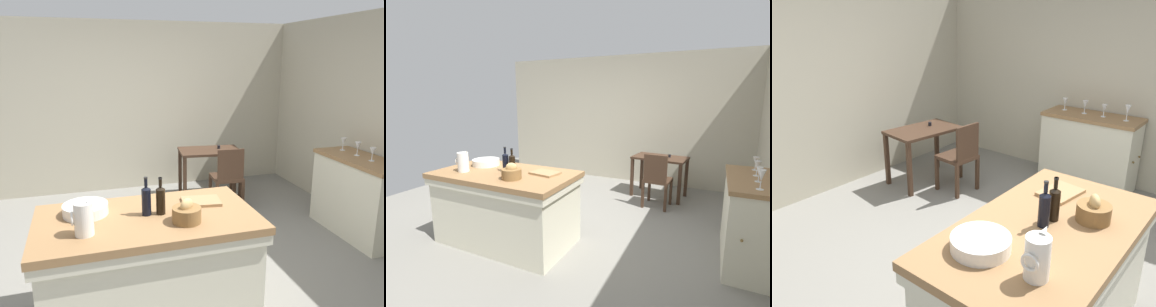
{
  "view_description": "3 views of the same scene",
  "coord_description": "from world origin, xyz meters",
  "views": [
    {
      "loc": [
        -0.83,
        -3.34,
        2.05
      ],
      "look_at": [
        0.24,
        0.19,
        1.12
      ],
      "focal_mm": 35.38,
      "sensor_mm": 36.0,
      "label": 1
    },
    {
      "loc": [
        1.84,
        -3.26,
        1.76
      ],
      "look_at": [
        0.09,
        0.35,
        0.97
      ],
      "focal_mm": 26.62,
      "sensor_mm": 36.0,
      "label": 2
    },
    {
      "loc": [
        -2.29,
        -1.59,
        2.12
      ],
      "look_at": [
        0.12,
        0.4,
        0.97
      ],
      "focal_mm": 35.74,
      "sensor_mm": 36.0,
      "label": 3
    }
  ],
  "objects": [
    {
      "name": "pitcher",
      "position": [
        -0.85,
        -0.87,
        1.0
      ],
      "size": [
        0.17,
        0.13,
        0.28
      ],
      "color": "silver",
      "rests_on": "island_table"
    },
    {
      "name": "wine_glass_right",
      "position": [
        2.29,
        0.49,
        1.04
      ],
      "size": [
        0.07,
        0.07,
        0.16
      ],
      "color": "white",
      "rests_on": "side_cabinet"
    },
    {
      "name": "wooden_chair",
      "position": [
        1.07,
        1.24,
        0.48
      ],
      "size": [
        0.43,
        0.43,
        0.89
      ],
      "color": "#3D281C",
      "rests_on": "ground"
    },
    {
      "name": "ground_plane",
      "position": [
        0.0,
        0.0,
        0.0
      ],
      "size": [
        6.76,
        6.76,
        0.0
      ],
      "primitive_type": "plane",
      "color": "slate"
    },
    {
      "name": "wine_glass_far_left",
      "position": [
        2.26,
        -0.31,
        1.06
      ],
      "size": [
        0.07,
        0.07,
        0.19
      ],
      "color": "white",
      "rests_on": "side_cabinet"
    },
    {
      "name": "cutting_board",
      "position": [
        0.1,
        -0.54,
        0.89
      ],
      "size": [
        0.35,
        0.27,
        0.02
      ],
      "primitive_type": "cube",
      "rotation": [
        0.0,
        0.0,
        -0.15
      ],
      "color": "#99754C",
      "rests_on": "island_table"
    },
    {
      "name": "island_table",
      "position": [
        -0.38,
        -0.68,
        0.48
      ],
      "size": [
        1.68,
        0.93,
        0.88
      ],
      "color": "olive",
      "rests_on": "ground"
    },
    {
      "name": "wine_glass_left",
      "position": [
        2.27,
        -0.03,
        1.04
      ],
      "size": [
        0.07,
        0.07,
        0.15
      ],
      "color": "white",
      "rests_on": "side_cabinet"
    },
    {
      "name": "wall_back",
      "position": [
        0.0,
        2.6,
        1.3
      ],
      "size": [
        5.32,
        0.12,
        2.6
      ],
      "primitive_type": "cube",
      "color": "#B2AA93",
      "rests_on": "ground"
    },
    {
      "name": "wall_right",
      "position": [
        2.6,
        0.0,
        1.3
      ],
      "size": [
        0.12,
        5.2,
        2.6
      ],
      "primitive_type": "cube",
      "color": "#B2AA93",
      "rests_on": "ground"
    },
    {
      "name": "wine_bottle_dark",
      "position": [
        -0.27,
        -0.67,
        1.0
      ],
      "size": [
        0.07,
        0.07,
        0.29
      ],
      "color": "black",
      "rests_on": "island_table"
    },
    {
      "name": "side_cabinet",
      "position": [
        2.26,
        0.1,
        0.47
      ],
      "size": [
        0.52,
        1.18,
        0.94
      ],
      "color": "olive",
      "rests_on": "ground"
    },
    {
      "name": "writing_desk",
      "position": [
        1.01,
        1.81,
        0.61
      ],
      "size": [
        0.96,
        0.67,
        0.77
      ],
      "color": "#3D281C",
      "rests_on": "ground"
    },
    {
      "name": "wine_glass_middle",
      "position": [
        2.28,
        0.22,
        1.05
      ],
      "size": [
        0.07,
        0.07,
        0.16
      ],
      "color": "white",
      "rests_on": "side_cabinet"
    },
    {
      "name": "wash_bowl",
      "position": [
        -0.83,
        -0.51,
        0.92
      ],
      "size": [
        0.34,
        0.34,
        0.08
      ],
      "primitive_type": "cylinder",
      "color": "silver",
      "rests_on": "island_table"
    },
    {
      "name": "bread_basket",
      "position": [
        -0.12,
        -0.87,
        0.95
      ],
      "size": [
        0.22,
        0.22,
        0.18
      ],
      "color": "brown",
      "rests_on": "island_table"
    },
    {
      "name": "wine_bottle_amber",
      "position": [
        -0.38,
        -0.65,
        1.0
      ],
      "size": [
        0.07,
        0.07,
        0.3
      ],
      "color": "black",
      "rests_on": "island_table"
    }
  ]
}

